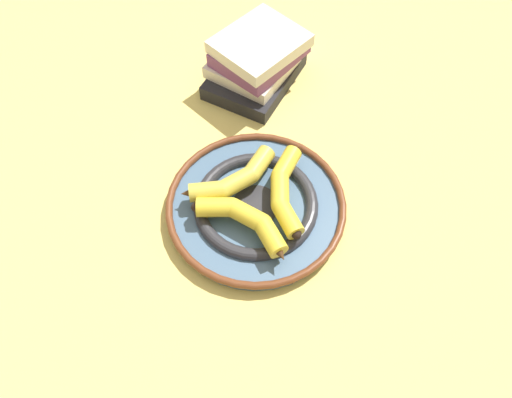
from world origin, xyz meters
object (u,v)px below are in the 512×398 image
object	(u,v)px
banana_a	(284,189)
banana_b	(246,220)
banana_c	(233,180)
book_stack	(257,61)
decorative_bowl	(256,205)

from	to	relation	value
banana_a	banana_b	world-z (taller)	banana_b
banana_b	banana_c	bearing A→B (deg)	-42.81
banana_b	book_stack	bearing A→B (deg)	-61.46
banana_b	banana_c	size ratio (longest dim) A/B	1.23
banana_b	book_stack	distance (m)	0.39
banana_a	banana_b	bearing A→B (deg)	-45.42
banana_a	banana_b	distance (m)	0.10
book_stack	banana_a	bearing A→B (deg)	-135.77
decorative_bowl	banana_a	xyz separation A→B (m)	(-0.02, 0.05, 0.03)
decorative_bowl	book_stack	world-z (taller)	book_stack
decorative_bowl	banana_a	bearing A→B (deg)	117.22
decorative_bowl	book_stack	size ratio (longest dim) A/B	1.37
banana_c	banana_b	bearing A→B (deg)	-107.75
decorative_bowl	banana_a	distance (m)	0.06
book_stack	banana_b	bearing A→B (deg)	-147.30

